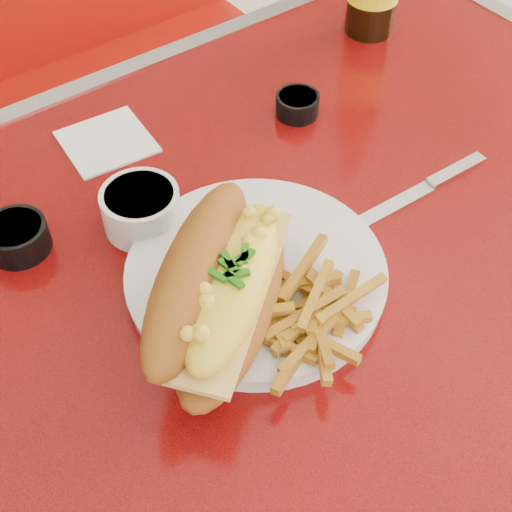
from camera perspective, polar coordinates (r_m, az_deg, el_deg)
diner_table at (r=0.89m, az=0.63°, el=-7.17°), size 1.23×0.83×0.77m
booth_bench_far at (r=1.63m, az=-16.86°, el=5.85°), size 1.20×0.51×0.90m
dinner_plate at (r=0.74m, az=-0.00°, el=-1.50°), size 0.33×0.33×0.02m
mac_hoagie at (r=0.66m, az=-2.90°, el=-2.52°), size 0.26×0.24×0.11m
fries_pile at (r=0.68m, az=3.30°, el=-3.60°), size 0.15×0.14×0.04m
fork at (r=0.76m, az=3.63°, el=1.13°), size 0.05×0.13×0.00m
gravy_ramekin at (r=0.79m, az=-9.17°, el=3.78°), size 0.11×0.11×0.05m
sauce_cup_left at (r=0.80m, az=-18.59°, el=1.52°), size 0.08×0.08×0.03m
sauce_cup_right at (r=0.94m, az=3.34°, el=12.06°), size 0.07×0.07×0.03m
knife at (r=0.86m, az=13.22°, el=5.25°), size 0.23×0.02×0.01m
paper_napkin at (r=0.92m, az=-11.85°, el=8.95°), size 0.11×0.11×0.00m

